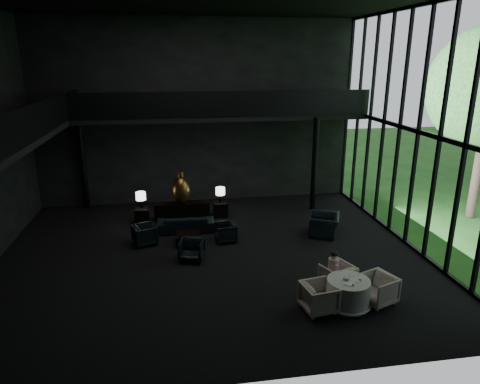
{
  "coord_description": "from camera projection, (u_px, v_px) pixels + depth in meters",
  "views": [
    {
      "loc": [
        -1.13,
        -13.03,
        6.33
      ],
      "look_at": [
        1.02,
        0.5,
        2.03
      ],
      "focal_mm": 32.0,
      "sensor_mm": 36.0,
      "label": 1
    }
  ],
  "objects": [
    {
      "name": "dining_table",
      "position": [
        348.0,
        294.0,
        11.37
      ],
      "size": [
        1.29,
        1.29,
        0.75
      ],
      "color": "white",
      "rests_on": "floor"
    },
    {
      "name": "curtain_wall",
      "position": [
        418.0,
        132.0,
        14.19
      ],
      "size": [
        0.2,
        12.0,
        8.0
      ],
      "primitive_type": null,
      "color": "black",
      "rests_on": "ground"
    },
    {
      "name": "child",
      "position": [
        334.0,
        262.0,
        12.17
      ],
      "size": [
        0.31,
        0.31,
        0.66
      ],
      "rotation": [
        0.0,
        0.0,
        3.14
      ],
      "color": "#F1A6B8",
      "rests_on": "dining_chair_north"
    },
    {
      "name": "railing_left",
      "position": [
        35.0,
        121.0,
        12.22
      ],
      "size": [
        0.06,
        12.0,
        1.0
      ],
      "primitive_type": "cube",
      "color": "black",
      "rests_on": "mezzanine_left"
    },
    {
      "name": "mezzanine_left",
      "position": [
        1.0,
        143.0,
        12.25
      ],
      "size": [
        2.0,
        12.0,
        0.25
      ],
      "primitive_type": "cube",
      "color": "black",
      "rests_on": "wall_left"
    },
    {
      "name": "plate_a",
      "position": [
        348.0,
        284.0,
        11.04
      ],
      "size": [
        0.29,
        0.29,
        0.01
      ],
      "primitive_type": "cylinder",
      "rotation": [
        0.0,
        0.0,
        0.32
      ],
      "color": "white",
      "rests_on": "dining_table"
    },
    {
      "name": "plate_b",
      "position": [
        352.0,
        275.0,
        11.51
      ],
      "size": [
        0.27,
        0.27,
        0.01
      ],
      "primitive_type": "cylinder",
      "rotation": [
        0.0,
        0.0,
        0.37
      ],
      "color": "white",
      "rests_on": "dining_table"
    },
    {
      "name": "lounge_armchair_east",
      "position": [
        225.0,
        232.0,
        15.38
      ],
      "size": [
        0.69,
        0.73,
        0.71
      ],
      "primitive_type": "imported",
      "rotation": [
        0.0,
        0.0,
        -1.51
      ],
      "color": "black",
      "rests_on": "floor"
    },
    {
      "name": "wall_back",
      "position": [
        197.0,
        114.0,
        18.8
      ],
      "size": [
        14.0,
        0.04,
        8.0
      ],
      "primitive_type": "cube",
      "color": "black",
      "rests_on": "ground"
    },
    {
      "name": "side_table_left",
      "position": [
        142.0,
        215.0,
        17.15
      ],
      "size": [
        0.54,
        0.54,
        0.6
      ],
      "primitive_type": "cube",
      "color": "black",
      "rests_on": "floor"
    },
    {
      "name": "lounge_armchair_west",
      "position": [
        145.0,
        234.0,
        15.12
      ],
      "size": [
        0.95,
        0.98,
        0.8
      ],
      "primitive_type": "imported",
      "rotation": [
        0.0,
        0.0,
        1.91
      ],
      "color": "black",
      "rests_on": "floor"
    },
    {
      "name": "cereal_bowl",
      "position": [
        346.0,
        278.0,
        11.24
      ],
      "size": [
        0.18,
        0.18,
        0.09
      ],
      "primitive_type": "ellipsoid",
      "color": "white",
      "rests_on": "dining_table"
    },
    {
      "name": "coffee_table",
      "position": [
        188.0,
        238.0,
        15.25
      ],
      "size": [
        0.84,
        0.84,
        0.37
      ],
      "primitive_type": "cube",
      "rotation": [
        0.0,
        0.0,
        -0.01
      ],
      "color": "black",
      "rests_on": "floor"
    },
    {
      "name": "bronze_urn",
      "position": [
        181.0,
        190.0,
        17.21
      ],
      "size": [
        0.71,
        0.71,
        1.32
      ],
      "color": "#B49339",
      "rests_on": "console"
    },
    {
      "name": "mezzanine_back",
      "position": [
        223.0,
        116.0,
        18.01
      ],
      "size": [
        12.0,
        2.0,
        0.25
      ],
      "primitive_type": "cube",
      "color": "black",
      "rests_on": "wall_back"
    },
    {
      "name": "side_table_right",
      "position": [
        221.0,
        209.0,
        17.83
      ],
      "size": [
        0.55,
        0.55,
        0.61
      ],
      "primitive_type": "cube",
      "color": "black",
      "rests_on": "floor"
    },
    {
      "name": "floor",
      "position": [
        212.0,
        255.0,
        14.34
      ],
      "size": [
        14.0,
        12.0,
        0.02
      ],
      "primitive_type": "cube",
      "color": "black",
      "rests_on": "ground"
    },
    {
      "name": "column_nw",
      "position": [
        83.0,
        164.0,
        18.37
      ],
      "size": [
        0.24,
        0.24,
        4.0
      ],
      "primitive_type": "cylinder",
      "color": "black",
      "rests_on": "floor"
    },
    {
      "name": "cream_pot",
      "position": [
        353.0,
        285.0,
        10.94
      ],
      "size": [
        0.06,
        0.06,
        0.07
      ],
      "primitive_type": "cylinder",
      "rotation": [
        0.0,
        0.0,
        -0.15
      ],
      "color": "#99999E",
      "rests_on": "dining_table"
    },
    {
      "name": "coffee_cup",
      "position": [
        360.0,
        279.0,
        11.21
      ],
      "size": [
        0.08,
        0.08,
        0.06
      ],
      "primitive_type": "cylinder",
      "rotation": [
        0.0,
        0.0,
        -0.03
      ],
      "color": "white",
      "rests_on": "saucer"
    },
    {
      "name": "saucer",
      "position": [
        358.0,
        281.0,
        11.17
      ],
      "size": [
        0.18,
        0.18,
        0.01
      ],
      "primitive_type": "cylinder",
      "rotation": [
        0.0,
        0.0,
        0.18
      ],
      "color": "white",
      "rests_on": "dining_table"
    },
    {
      "name": "dining_chair_north",
      "position": [
        337.0,
        275.0,
        12.14
      ],
      "size": [
        1.11,
        1.08,
        0.89
      ],
      "primitive_type": "imported",
      "rotation": [
        0.0,
        0.0,
        3.52
      ],
      "color": "#A6A198",
      "rests_on": "floor"
    },
    {
      "name": "railing_back",
      "position": [
        226.0,
        104.0,
        16.89
      ],
      "size": [
        12.0,
        0.06,
        1.0
      ],
      "primitive_type": "cube",
      "color": "black",
      "rests_on": "mezzanine_back"
    },
    {
      "name": "console",
      "position": [
        182.0,
        211.0,
        17.49
      ],
      "size": [
        2.22,
        0.5,
        0.71
      ],
      "primitive_type": "cube",
      "color": "black",
      "rests_on": "floor"
    },
    {
      "name": "column_ne",
      "position": [
        314.0,
        164.0,
        18.23
      ],
      "size": [
        0.24,
        0.24,
        4.0
      ],
      "primitive_type": "cylinder",
      "color": "black",
      "rests_on": "floor"
    },
    {
      "name": "window_armchair",
      "position": [
        325.0,
        220.0,
        15.88
      ],
      "size": [
        1.31,
        1.56,
        1.16
      ],
      "primitive_type": "imported",
      "rotation": [
        0.0,
        0.0,
        -1.97
      ],
      "color": "black",
      "rests_on": "floor"
    },
    {
      "name": "table_lamp_left",
      "position": [
        141.0,
        197.0,
        16.99
      ],
      "size": [
        0.39,
        0.39,
        0.66
      ],
      "color": "black",
      "rests_on": "side_table_left"
    },
    {
      "name": "lounge_armchair_south",
      "position": [
        192.0,
        249.0,
        13.92
      ],
      "size": [
        0.9,
        0.87,
        0.77
      ],
      "primitive_type": "imported",
      "rotation": [
        0.0,
        0.0,
        -0.27
      ],
      "color": "#17252B",
      "rests_on": "floor"
    },
    {
      "name": "dining_chair_east",
      "position": [
        378.0,
        286.0,
        11.48
      ],
      "size": [
        1.15,
        1.18,
        0.96
      ],
      "primitive_type": "imported",
      "rotation": [
        0.0,
        0.0,
        -1.21
      ],
      "color": "tan",
      "rests_on": "floor"
    },
    {
      "name": "table_lamp_right",
      "position": [
        220.0,
        192.0,
        17.62
      ],
      "size": [
        0.38,
        0.38,
        0.64
      ],
      "color": "black",
      "rests_on": "side_table_right"
    },
    {
      "name": "sofa",
      "position": [
        186.0,
        221.0,
        16.26
      ],
      "size": [
        2.18,
        0.69,
        0.85
      ],
      "primitive_type": "imported",
      "rotation": [
        0.0,
        0.0,
        3.11
      ],
      "color": "black",
      "rests_on": "floor"
    },
    {
      "name": "wall_front",
      "position": [
        241.0,
        197.0,
        7.49
      ],
      "size": [
        14.0,
        0.04,
        8.0
      ],
      "primitive_type": "cube",
      "color": "black",
      "rests_on": "ground"
    },
    {
      "name": "dining_chair_west",
      "position": [
        319.0,
        295.0,
        11.09
      ],
      "size": [
        0.99,
        1.04,
        0.94
      ],
      "primitive_type": "imported",
      "rotation": [
        0.0,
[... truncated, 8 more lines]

